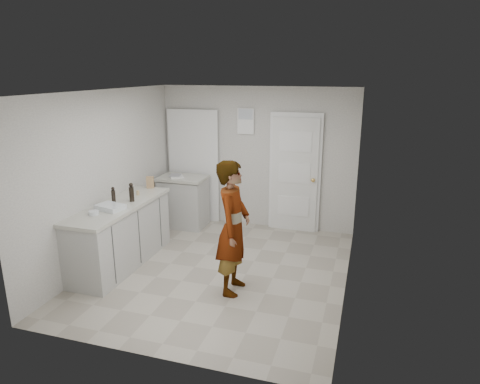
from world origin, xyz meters
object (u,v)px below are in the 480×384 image
(spice_jar, at_px, (138,193))
(oil_cruet_a, at_px, (132,193))
(person, at_px, (233,228))
(cake_mix_box, at_px, (150,182))
(oil_cruet_b, at_px, (113,196))
(egg_bowl, at_px, (94,213))
(baking_dish, at_px, (110,207))

(spice_jar, distance_m, oil_cruet_a, 0.34)
(person, height_order, cake_mix_box, person)
(oil_cruet_b, bearing_deg, spice_jar, 81.45)
(cake_mix_box, distance_m, egg_bowl, 1.41)
(cake_mix_box, height_order, spice_jar, cake_mix_box)
(oil_cruet_b, xyz_separation_m, baking_dish, (0.07, -0.20, -0.09))
(person, distance_m, baking_dish, 1.78)
(person, relative_size, baking_dish, 4.11)
(person, xyz_separation_m, oil_cruet_b, (-1.85, 0.23, 0.19))
(cake_mix_box, bearing_deg, spice_jar, -108.84)
(oil_cruet_b, xyz_separation_m, egg_bowl, (-0.01, -0.46, -0.10))
(baking_dish, bearing_deg, egg_bowl, -107.26)
(person, bearing_deg, oil_cruet_a, 73.31)
(egg_bowl, bearing_deg, person, 7.21)
(person, bearing_deg, egg_bowl, 95.06)
(person, relative_size, oil_cruet_a, 6.18)
(cake_mix_box, height_order, oil_cruet_b, oil_cruet_b)
(oil_cruet_b, relative_size, egg_bowl, 1.97)
(spice_jar, xyz_separation_m, baking_dish, (-0.01, -0.73, -0.01))
(oil_cruet_a, bearing_deg, cake_mix_box, 97.69)
(spice_jar, height_order, egg_bowl, spice_jar)
(person, relative_size, egg_bowl, 13.07)
(person, relative_size, cake_mix_box, 8.97)
(cake_mix_box, distance_m, oil_cruet_a, 0.74)
(egg_bowl, bearing_deg, baking_dish, 72.74)
(oil_cruet_a, relative_size, egg_bowl, 2.11)
(baking_dish, xyz_separation_m, egg_bowl, (-0.08, -0.26, -0.00))
(oil_cruet_a, bearing_deg, egg_bowl, -104.38)
(person, distance_m, oil_cruet_b, 1.87)
(cake_mix_box, bearing_deg, egg_bowl, -113.69)
(baking_dish, height_order, egg_bowl, baking_dish)
(spice_jar, distance_m, oil_cruet_b, 0.54)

